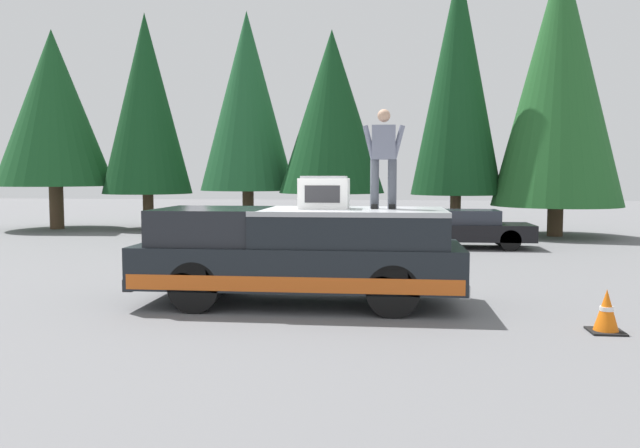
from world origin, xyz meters
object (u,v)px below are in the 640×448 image
Objects in this scene: parked_car_black at (464,229)px; traffic_cone at (606,312)px; parked_car_grey at (280,227)px; pickup_truck at (300,254)px; compressor_unit at (324,193)px; person_on_truck_bed at (384,156)px.

parked_car_black is 6.61× the size of traffic_cone.
parked_car_grey is (0.05, 5.73, 0.00)m from parked_car_black.
parked_car_grey reaches higher than traffic_cone.
parked_car_black reaches higher than traffic_cone.
pickup_truck is 6.60× the size of compressor_unit.
compressor_unit reaches higher than traffic_cone.
traffic_cone is (-10.38, -0.76, -0.29)m from parked_car_black.
person_on_truck_bed is 9.57m from parked_car_grey.
parked_car_black is at bearing 4.20° from traffic_cone.
pickup_truck is 9.14m from parked_car_grey.
person_on_truck_bed reaches higher than traffic_cone.
compressor_unit is at bearing 69.60° from traffic_cone.
compressor_unit is at bearing -165.40° from parked_car_grey.
pickup_truck is 8.94× the size of traffic_cone.
traffic_cone is at bearing -108.10° from pickup_truck.
traffic_cone is (-1.67, -3.17, -2.26)m from person_on_truck_bed.
parked_car_grey is (8.93, 1.90, -0.29)m from pickup_truck.
parked_car_grey is 12.29m from traffic_cone.
parked_car_grey is at bearing 89.48° from parked_car_black.
compressor_unit is at bearing -82.70° from pickup_truck.
compressor_unit is (0.05, -0.41, 1.05)m from pickup_truck.
parked_car_black is at bearing -23.32° from pickup_truck.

